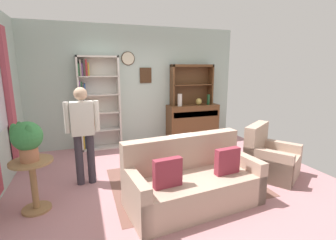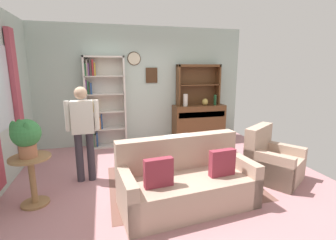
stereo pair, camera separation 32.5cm
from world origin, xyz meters
name	(u,v)px [view 1 (the left image)]	position (x,y,z in m)	size (l,w,h in m)	color
ground_plane	(166,177)	(0.00, 0.00, -0.01)	(5.40, 4.60, 0.02)	#B27A7F
wall_back	(138,86)	(0.00, 2.13, 1.40)	(5.00, 0.09, 2.80)	#ADC1B7
area_rug	(184,181)	(0.20, -0.30, 0.00)	(2.31, 1.81, 0.01)	brown
bookshelf	(96,104)	(-1.01, 1.95, 1.03)	(0.90, 0.30, 2.10)	silver
sideboard	(192,121)	(1.35, 1.86, 0.51)	(1.30, 0.45, 0.92)	brown
sideboard_hutch	(192,79)	(1.35, 1.97, 1.56)	(1.10, 0.26, 1.00)	brown
vase_tall	(180,100)	(0.96, 1.78, 1.07)	(0.11, 0.11, 0.30)	beige
vase_round	(199,102)	(1.48, 1.79, 1.01)	(0.15, 0.15, 0.17)	tan
bottle_wine	(208,99)	(1.74, 1.77, 1.05)	(0.07, 0.07, 0.26)	#194223
couch_floral	(192,182)	(0.06, -0.92, 0.31)	(1.88, 1.03, 0.90)	tan
armchair_floral	(270,159)	(1.70, -0.55, 0.29)	(1.06, 1.06, 0.88)	tan
plant_stand	(33,180)	(-1.96, -0.41, 0.43)	(0.52, 0.52, 0.69)	#997047
potted_plant_large	(27,138)	(-1.97, -0.42, 0.99)	(0.37, 0.37, 0.51)	#AD6B4C
person_reading	(83,129)	(-1.31, 0.18, 0.91)	(0.52, 0.21, 1.56)	#38333D
coffee_table	(179,155)	(0.24, 0.03, 0.35)	(0.80, 0.50, 0.42)	brown
book_stack	(174,149)	(0.17, 0.09, 0.44)	(0.22, 0.12, 0.05)	#337247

